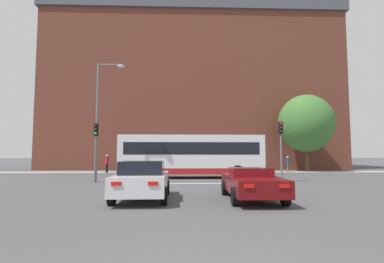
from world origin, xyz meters
TOP-DOWN VIEW (x-y plane):
  - stop_line_strip at (0.00, 15.20)m, footprint 9.26×0.30m
  - far_pavement at (0.00, 27.97)m, footprint 70.29×2.50m
  - brick_civic_building at (0.99, 38.67)m, footprint 38.77×13.44m
  - car_saloon_left at (-2.08, 8.58)m, footprint 2.06×4.52m
  - car_roadster_right at (2.16, 8.34)m, footprint 2.02×4.66m
  - bus_crossing_lead at (0.21, 19.68)m, footprint 10.82×2.70m
  - traffic_light_near_left at (-6.03, 15.96)m, footprint 0.26×0.31m
  - traffic_light_near_right at (5.98, 16.02)m, footprint 0.26×0.31m
  - traffic_light_far_right at (6.21, 27.56)m, footprint 0.26×0.31m
  - traffic_light_far_left at (-5.61, 27.38)m, footprint 0.26×0.31m
  - street_lamp_junction at (-5.90, 16.63)m, footprint 1.85×0.36m
  - pedestrian_waiting at (-8.03, 27.20)m, footprint 0.37×0.46m
  - pedestrian_walking_east at (10.71, 28.04)m, footprint 0.41×0.45m
  - pedestrian_walking_west at (-1.38, 28.20)m, footprint 0.33×0.45m
  - tree_by_building at (13.14, 28.81)m, footprint 5.98×5.98m

SIDE VIEW (x-z plane):
  - stop_line_strip at x=0.00m, z-range 0.00..0.01m
  - far_pavement at x=0.00m, z-range 0.00..0.01m
  - car_roadster_right at x=2.16m, z-range 0.03..1.27m
  - car_saloon_left at x=-2.08m, z-range 0.02..1.51m
  - pedestrian_walking_west at x=-1.38m, z-range 0.13..1.71m
  - pedestrian_walking_east at x=10.71m, z-range 0.14..1.81m
  - pedestrian_waiting at x=-8.03m, z-range 0.17..1.99m
  - bus_crossing_lead at x=0.21m, z-range 0.12..3.36m
  - traffic_light_far_right at x=6.21m, z-range 0.66..4.32m
  - traffic_light_far_left at x=-5.61m, z-range 0.66..4.37m
  - traffic_light_near_left at x=-6.03m, z-range 0.67..4.44m
  - traffic_light_near_right at x=5.98m, z-range 0.69..4.62m
  - street_lamp_junction at x=-5.90m, z-range 0.79..8.78m
  - tree_by_building at x=13.14m, z-range 1.05..9.44m
  - brick_civic_building at x=0.99m, z-range -3.16..24.85m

